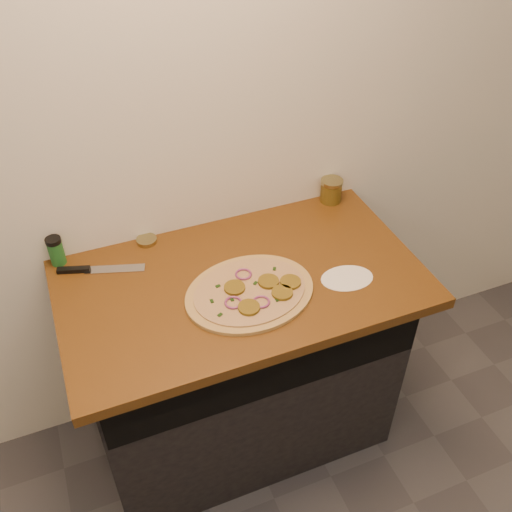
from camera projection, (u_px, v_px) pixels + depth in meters
name	position (u px, v px, depth m)	size (l,w,h in m)	color
cabinet	(240.00, 362.00, 2.21)	(1.10, 0.60, 0.86)	black
countertop	(241.00, 282.00, 1.90)	(1.20, 0.70, 0.04)	brown
pizza	(251.00, 292.00, 1.82)	(0.47, 0.47, 0.03)	tan
chefs_knife	(93.00, 269.00, 1.91)	(0.29, 0.12, 0.02)	#B7BAC1
mason_jar_lid	(147.00, 240.00, 2.03)	(0.07, 0.07, 0.02)	#958A57
salsa_jar	(331.00, 190.00, 2.20)	(0.09, 0.09, 0.09)	maroon
spice_shaker	(56.00, 251.00, 1.91)	(0.05, 0.05, 0.10)	#206627
flour_spill	(347.00, 278.00, 1.88)	(0.18, 0.18, 0.00)	white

